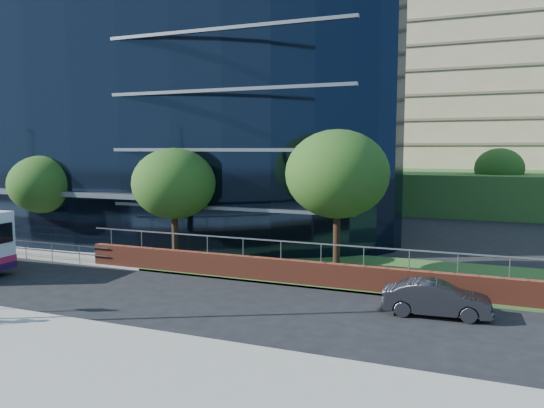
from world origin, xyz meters
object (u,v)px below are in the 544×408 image
at_px(tree_far_c, 174,184).
at_px(tree_dist_e, 499,169).
at_px(parked_car, 436,299).
at_px(tree_far_d, 337,174).
at_px(tree_far_b, 43,184).

relative_size(tree_far_c, tree_dist_e, 1.00).
height_order(tree_far_c, parked_car, tree_far_c).
bearing_deg(tree_far_d, parked_car, -42.82).
bearing_deg(parked_car, tree_far_b, 75.09).
height_order(tree_far_b, tree_far_d, tree_far_d).
bearing_deg(tree_far_d, tree_far_c, -173.66).
bearing_deg(tree_far_b, tree_dist_e, 48.48).
distance_m(tree_far_b, tree_far_d, 19.03).
xyz_separation_m(tree_far_c, tree_dist_e, (17.00, 31.00, 0.00)).
bearing_deg(tree_far_d, tree_far_b, -178.49).
relative_size(tree_far_d, parked_car, 1.82).
xyz_separation_m(tree_far_c, parked_car, (14.37, -3.97, -3.86)).
xyz_separation_m(tree_far_d, tree_dist_e, (8.00, 30.00, -0.65)).
bearing_deg(tree_dist_e, parked_car, -94.30).
xyz_separation_m(tree_far_b, parked_car, (24.37, -4.47, -3.53)).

